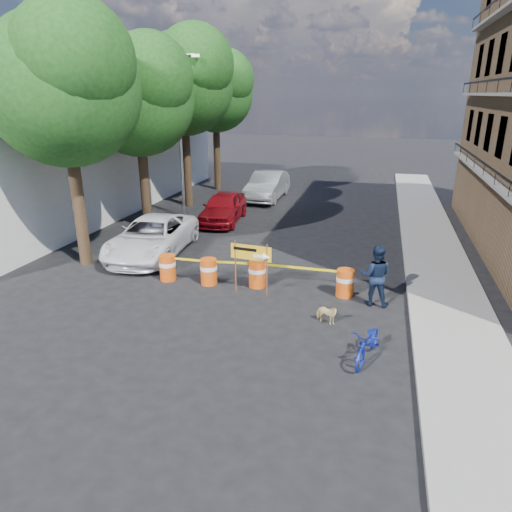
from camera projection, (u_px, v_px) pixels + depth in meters
The scene contains 19 objects.
ground at pixel (240, 306), 14.05m from camera, with size 120.00×120.00×0.00m, color black.
sidewalk_east at pixel (435, 258), 17.95m from camera, with size 2.40×40.00×0.15m, color gray.
white_building at pixel (69, 154), 25.34m from camera, with size 8.00×22.00×6.00m, color silver.
tree_near at pixel (65, 88), 15.39m from camera, with size 5.46×5.20×9.15m.
tree_mid_a at pixel (139, 98), 20.06m from camera, with size 5.25×5.00×8.68m.
tree_mid_b at pixel (184, 83), 24.37m from camera, with size 5.67×5.40×9.62m.
tree_far at pixel (216, 93), 29.08m from camera, with size 5.04×4.80×8.84m.
streetlamp at pixel (181, 132), 22.68m from camera, with size 1.25×0.18×8.00m.
barrel_far_left at pixel (168, 267), 15.88m from camera, with size 0.58×0.58×0.90m.
barrel_mid_left at pixel (209, 271), 15.53m from camera, with size 0.58×0.58×0.90m.
barrel_mid_right at pixel (257, 273), 15.32m from camera, with size 0.58×0.58×0.90m.
barrel_far_right at pixel (345, 282), 14.60m from camera, with size 0.58×0.58×0.90m.
detour_sign at pixel (256, 257), 14.41m from camera, with size 1.37×0.29×1.77m.
pedestrian at pixel (376, 275), 13.85m from camera, with size 0.93×0.73×1.92m, color black.
bicycle at pixel (370, 328), 10.93m from camera, with size 0.61×0.91×1.74m, color #162AB5.
dog at pixel (326, 314), 12.89m from camera, with size 0.31×0.69×0.58m, color #E6CF84.
suv_white at pixel (152, 237), 18.28m from camera, with size 2.50×5.41×1.50m, color white.
sedan_red at pixel (223, 207), 23.01m from camera, with size 1.78×4.44×1.51m, color maroon.
sedan_silver at pixel (268, 186), 28.03m from camera, with size 1.78×5.11×1.68m, color #ACB0B4.
Camera 1 is at (3.80, -12.15, 6.17)m, focal length 32.00 mm.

